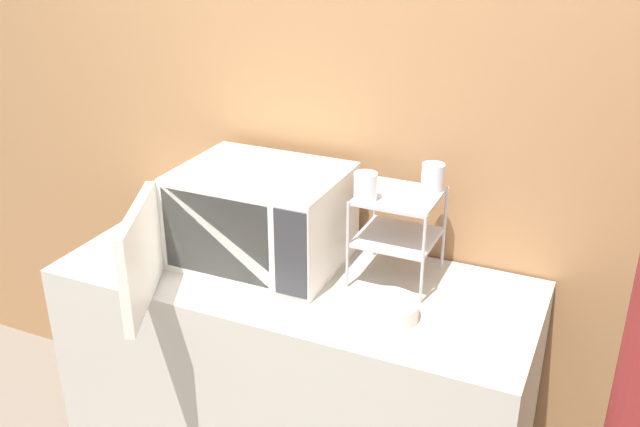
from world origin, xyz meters
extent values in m
cube|color=#9E7047|center=(0.00, 0.68, 1.30)|extent=(8.00, 0.06, 2.60)
cube|color=#B7B2A8|center=(0.00, 0.32, 0.45)|extent=(1.61, 0.64, 0.90)
cube|color=silver|center=(-0.15, 0.39, 1.06)|extent=(0.54, 0.42, 0.33)
cube|color=#B7B2A8|center=(-0.21, 0.18, 1.06)|extent=(0.39, 0.01, 0.28)
cube|color=#333338|center=(0.06, 0.17, 1.06)|extent=(0.11, 0.01, 0.29)
cube|color=silver|center=(-0.35, -0.02, 1.06)|extent=(0.20, 0.40, 0.32)
cylinder|color=#B2B2B7|center=(0.19, 0.33, 1.05)|extent=(0.01, 0.01, 0.30)
cylinder|color=#B2B2B7|center=(0.44, 0.33, 1.05)|extent=(0.01, 0.01, 0.30)
cylinder|color=#B2B2B7|center=(0.19, 0.57, 1.05)|extent=(0.01, 0.01, 0.30)
cylinder|color=#B2B2B7|center=(0.44, 0.57, 1.05)|extent=(0.01, 0.01, 0.30)
cube|color=#B2B2B7|center=(0.31, 0.45, 1.05)|extent=(0.25, 0.24, 0.01)
cube|color=#B2B2B7|center=(0.31, 0.45, 1.19)|extent=(0.25, 0.24, 0.01)
cylinder|color=silver|center=(0.23, 0.37, 1.24)|extent=(0.07, 0.07, 0.09)
cylinder|color=silver|center=(0.39, 0.53, 1.24)|extent=(0.07, 0.07, 0.09)
cylinder|color=silver|center=(0.37, 0.21, 0.90)|extent=(0.10, 0.10, 0.01)
cylinder|color=silver|center=(0.37, 0.21, 0.93)|extent=(0.19, 0.19, 0.06)
camera|label=1|loc=(0.94, -1.54, 2.07)|focal=40.00mm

